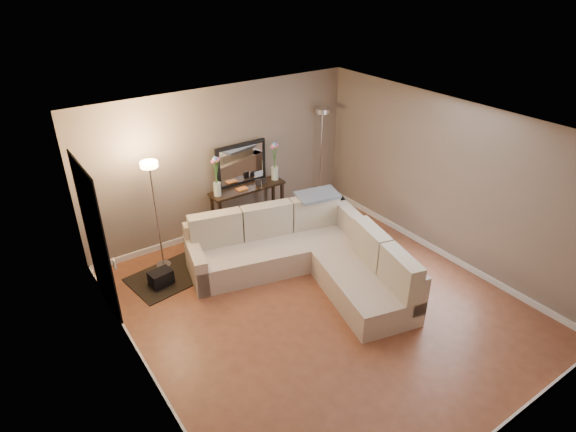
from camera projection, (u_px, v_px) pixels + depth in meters
floor at (320, 305)px, 6.92m from camera, size 5.00×5.50×0.01m
ceiling at (327, 131)px, 5.67m from camera, size 5.00×5.50×0.01m
wall_back at (223, 161)px, 8.28m from camera, size 5.00×0.02×2.60m
wall_front at (515, 352)px, 4.30m from camera, size 5.00×0.02×2.60m
wall_left at (135, 294)px, 5.03m from camera, size 0.02×5.50×2.60m
wall_right at (448, 181)px, 7.55m from camera, size 0.02×5.50×2.60m
baseboard_back at (228, 225)px, 8.86m from camera, size 5.00×0.03×0.10m
baseboard_left at (153, 379)px, 5.64m from camera, size 0.03×5.50×0.10m
baseboard_right at (435, 249)px, 8.14m from camera, size 0.03×5.50×0.10m
doorway at (96, 240)px, 6.37m from camera, size 0.02×1.20×2.20m
switch_plate at (114, 264)px, 5.71m from camera, size 0.02×0.08×0.12m
sectional_sofa at (306, 253)px, 7.46m from camera, size 2.88×3.20×0.96m
throw_blanket at (317, 195)px, 7.87m from camera, size 0.76×0.53×0.09m
console_table at (244, 207)px, 8.56m from camera, size 1.38×0.38×0.85m
leaning_mirror at (241, 164)px, 8.38m from camera, size 0.97×0.05×0.76m
table_decor at (248, 187)px, 8.40m from camera, size 0.58×0.13×0.14m
flower_vase_left at (217, 180)px, 8.00m from camera, size 0.16×0.13×0.72m
flower_vase_right at (275, 164)px, 8.59m from camera, size 0.16×0.13×0.72m
floor_lamp_lit at (153, 195)px, 7.18m from camera, size 0.29×0.29×1.80m
floor_lamp_unlit at (321, 138)px, 9.12m from camera, size 0.28×0.28×1.95m
charcoal_rug at (170, 277)px, 7.51m from camera, size 1.29×1.04×0.02m
black_bag at (161, 277)px, 7.26m from camera, size 0.36×0.28×0.22m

